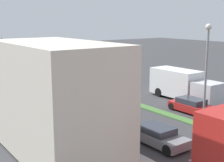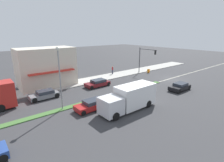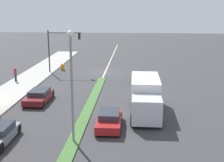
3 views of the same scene
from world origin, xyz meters
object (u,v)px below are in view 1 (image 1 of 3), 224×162
delivery_truck (183,85)px  sedan_maroon (84,105)px  street_lamp (207,62)px  suv_grey (158,136)px  traffic_signal_main (15,54)px  suv_black (114,77)px  hatchback_red (192,106)px  warning_aframe_sign (12,81)px

delivery_truck → sedan_maroon: delivery_truck is taller
street_lamp → suv_grey: street_lamp is taller
traffic_signal_main → suv_grey: traffic_signal_main is taller
delivery_truck → suv_black: 11.27m
hatchback_red → suv_black: hatchback_red is taller
delivery_truck → traffic_signal_main: bearing=-54.2°
delivery_truck → warning_aframe_sign: bearing=-56.9°
warning_aframe_sign → suv_black: (-11.15, 5.85, 0.15)m
suv_grey → suv_black: suv_grey is taller
street_lamp → sedan_maroon: street_lamp is taller
hatchback_red → sedan_maroon: hatchback_red is taller
street_lamp → warning_aframe_sign: street_lamp is taller
suv_black → sedan_maroon: bearing=42.1°
suv_black → delivery_truck: bearing=90.0°
warning_aframe_sign → suv_black: 12.59m
traffic_signal_main → suv_black: traffic_signal_main is taller
sedan_maroon → suv_grey: size_ratio=1.09×
traffic_signal_main → hatchback_red: traffic_signal_main is taller
warning_aframe_sign → hatchback_red: 22.27m
delivery_truck → sedan_maroon: size_ratio=1.75×
street_lamp → suv_black: 18.79m
traffic_signal_main → suv_black: bearing=159.3°
street_lamp → suv_grey: bearing=4.9°
warning_aframe_sign → suv_black: size_ratio=0.22×
street_lamp → delivery_truck: 8.76m
suv_grey → suv_black: (-10.00, -18.05, -0.00)m
hatchback_red → traffic_signal_main: bearing=-66.3°
warning_aframe_sign → delivery_truck: delivery_truck is taller
delivery_truck → hatchback_red: delivery_truck is taller
hatchback_red → suv_black: bearing=-100.7°
traffic_signal_main → hatchback_red: 21.01m
warning_aframe_sign → suv_grey: (-1.15, 23.90, 0.16)m
warning_aframe_sign → suv_black: suv_black is taller
suv_black → warning_aframe_sign: bearing=-27.7°
street_lamp → warning_aframe_sign: bearing=-75.3°
traffic_signal_main → street_lamp: bearing=105.7°
sedan_maroon → suv_grey: suv_grey is taller
hatchback_red → sedan_maroon: (7.20, -5.78, -0.01)m
traffic_signal_main → street_lamp: size_ratio=0.76×
warning_aframe_sign → hatchback_red: bearing=112.0°
warning_aframe_sign → street_lamp: bearing=104.7°
street_lamp → suv_black: bearing=-105.8°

